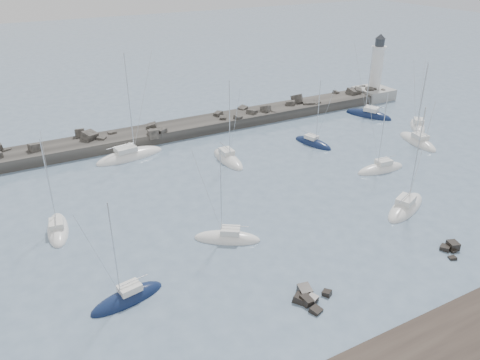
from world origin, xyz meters
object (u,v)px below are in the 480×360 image
at_px(sailboat_10, 417,142).
at_px(sailboat_9, 381,169).
at_px(sailboat_5, 227,239).
at_px(sailboat_6, 228,159).
at_px(sailboat_13, 368,115).
at_px(sailboat_7, 405,208).
at_px(sailboat_12, 417,126).
at_px(sailboat_3, 58,230).
at_px(sailboat_8, 313,143).
at_px(lighthouse, 374,85).
at_px(sailboat_2, 127,299).
at_px(sailboat_4, 130,157).

bearing_deg(sailboat_10, sailboat_9, -158.81).
distance_m(sailboat_5, sailboat_6, 22.30).
relative_size(sailboat_10, sailboat_13, 0.97).
bearing_deg(sailboat_5, sailboat_7, -11.20).
distance_m(sailboat_5, sailboat_12, 50.94).
bearing_deg(sailboat_9, sailboat_3, 172.95).
xyz_separation_m(sailboat_3, sailboat_5, (16.85, -11.26, 0.00)).
bearing_deg(sailboat_8, sailboat_10, -26.72).
xyz_separation_m(sailboat_7, sailboat_13, (21.27, 30.24, 0.00)).
bearing_deg(sailboat_9, lighthouse, 49.00).
bearing_deg(lighthouse, sailboat_9, -131.00).
distance_m(sailboat_2, sailboat_3, 16.27).
height_order(sailboat_2, sailboat_5, sailboat_5).
distance_m(sailboat_6, sailboat_7, 27.74).
bearing_deg(sailboat_12, sailboat_13, 111.28).
bearing_deg(sailboat_4, sailboat_13, -3.26).
height_order(lighthouse, sailboat_12, lighthouse).
xyz_separation_m(sailboat_8, sailboat_9, (2.78, -13.30, 0.01)).
bearing_deg(sailboat_3, sailboat_12, 4.50).
bearing_deg(sailboat_10, sailboat_4, 158.82).
bearing_deg(sailboat_3, sailboat_7, -21.56).
xyz_separation_m(sailboat_5, sailboat_13, (44.63, 25.62, 0.02)).
relative_size(sailboat_3, sailboat_12, 0.95).
bearing_deg(sailboat_12, sailboat_10, -137.13).
height_order(sailboat_2, sailboat_13, sailboat_13).
distance_m(sailboat_8, sailboat_9, 13.59).
height_order(sailboat_9, sailboat_10, sailboat_10).
bearing_deg(sailboat_9, sailboat_10, 21.19).
distance_m(sailboat_9, sailboat_10, 14.33).
distance_m(sailboat_6, sailboat_9, 23.41).
bearing_deg(sailboat_12, sailboat_8, 173.49).
xyz_separation_m(sailboat_5, sailboat_7, (23.36, -4.63, 0.01)).
distance_m(lighthouse, sailboat_5, 63.90).
height_order(lighthouse, sailboat_6, lighthouse).
bearing_deg(sailboat_2, sailboat_10, 15.53).
distance_m(sailboat_4, sailboat_8, 30.62).
xyz_separation_m(sailboat_2, sailboat_6, (23.29, 24.38, 0.00)).
bearing_deg(sailboat_6, sailboat_3, -162.47).
height_order(lighthouse, sailboat_7, lighthouse).
relative_size(sailboat_9, sailboat_10, 0.89).
bearing_deg(sailboat_5, sailboat_9, 11.00).
bearing_deg(sailboat_13, sailboat_4, 176.74).
distance_m(sailboat_10, sailboat_12, 8.23).
distance_m(sailboat_3, sailboat_5, 20.26).
bearing_deg(sailboat_9, sailboat_12, 29.06).
relative_size(sailboat_7, sailboat_9, 1.13).
bearing_deg(sailboat_3, sailboat_5, -33.76).
height_order(sailboat_7, sailboat_12, sailboat_7).
xyz_separation_m(sailboat_2, sailboat_12, (61.29, 20.95, 0.01)).
height_order(sailboat_4, sailboat_5, sailboat_4).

